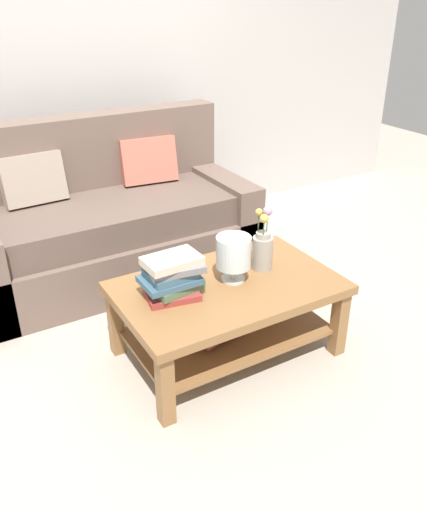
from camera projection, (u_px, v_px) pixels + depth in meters
The scene contains 7 objects.
ground_plane at pixel (187, 326), 3.21m from camera, with size 10.00×10.00×0.00m, color #ADA393.
back_wall at pixel (77, 61), 3.86m from camera, with size 6.40×0.12×2.70m, color #BCB7B2.
couch at pixel (109, 223), 3.68m from camera, with size 1.93×0.90×1.06m.
coffee_table at pixel (226, 305), 2.84m from camera, with size 1.16×0.73×0.44m.
book_stack_main at pixel (173, 277), 2.63m from camera, with size 0.32×0.24×0.22m.
glass_hurricane_vase at pixel (233, 253), 2.75m from camera, with size 0.18×0.18×0.25m.
flower_pitcher at pixel (263, 248), 2.88m from camera, with size 0.11×0.11×0.36m.
Camera 1 is at (-1.21, -2.38, 1.84)m, focal length 37.11 mm.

